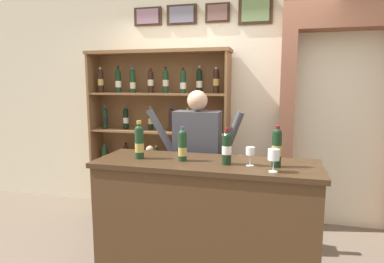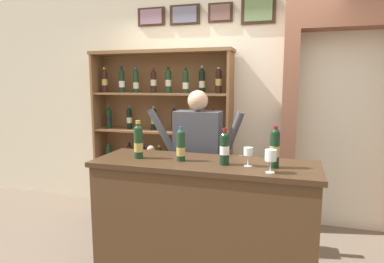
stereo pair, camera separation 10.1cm
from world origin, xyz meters
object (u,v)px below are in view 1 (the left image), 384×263
at_px(tasting_bottle_prosecco, 227,147).
at_px(tasting_bottle_brunello, 277,147).
at_px(wine_shelf, 159,129).
at_px(wine_glass_left, 274,156).
at_px(tasting_counter, 205,221).
at_px(shopkeeper, 197,152).
at_px(tasting_bottle_chianti, 139,141).
at_px(wine_glass_center, 250,152).
at_px(tasting_bottle_super_tuscan, 182,145).

height_order(tasting_bottle_prosecco, tasting_bottle_brunello, tasting_bottle_brunello).
distance_m(wine_shelf, tasting_bottle_brunello, 1.96).
relative_size(tasting_bottle_prosecco, wine_glass_left, 1.71).
distance_m(tasting_counter, wine_glass_left, 0.85).
relative_size(shopkeeper, tasting_bottle_chianti, 4.94).
bearing_deg(tasting_bottle_prosecco, tasting_counter, 165.00).
bearing_deg(wine_glass_center, wine_shelf, 132.92).
bearing_deg(tasting_counter, wine_shelf, 124.40).
bearing_deg(tasting_bottle_chianti, tasting_counter, 3.67).
bearing_deg(tasting_bottle_prosecco, wine_glass_center, 0.84).
distance_m(tasting_bottle_super_tuscan, wine_glass_center, 0.55).
relative_size(shopkeeper, tasting_bottle_prosecco, 5.53).
relative_size(tasting_bottle_brunello, wine_glass_center, 2.16).
distance_m(tasting_counter, shopkeeper, 0.74).
xyz_separation_m(tasting_counter, shopkeeper, (-0.20, 0.53, 0.47)).
distance_m(shopkeeper, tasting_bottle_super_tuscan, 0.58).
distance_m(tasting_bottle_prosecco, wine_glass_center, 0.18).
height_order(shopkeeper, wine_glass_left, shopkeeper).
distance_m(tasting_bottle_prosecco, wine_glass_left, 0.38).
distance_m(wine_glass_center, wine_glass_left, 0.23).
xyz_separation_m(wine_shelf, wine_glass_left, (1.42, -1.48, 0.06)).
xyz_separation_m(wine_shelf, tasting_bottle_chianti, (0.33, -1.33, 0.09)).
xyz_separation_m(tasting_counter, tasting_bottle_prosecco, (0.18, -0.05, 0.65)).
bearing_deg(tasting_counter, tasting_bottle_chianti, -176.33).
relative_size(wine_shelf, wine_glass_left, 12.19).
height_order(tasting_bottle_super_tuscan, tasting_bottle_brunello, tasting_bottle_brunello).
height_order(shopkeeper, tasting_bottle_chianti, shopkeeper).
bearing_deg(tasting_bottle_super_tuscan, tasting_bottle_chianti, -178.13).
height_order(wine_shelf, wine_glass_center, wine_shelf).
height_order(tasting_bottle_chianti, tasting_bottle_brunello, tasting_bottle_chianti).
height_order(wine_shelf, tasting_bottle_brunello, wine_shelf).
bearing_deg(wine_shelf, tasting_bottle_super_tuscan, -62.09).
xyz_separation_m(tasting_bottle_chianti, tasting_bottle_brunello, (1.12, 0.01, 0.01)).
height_order(tasting_counter, tasting_bottle_super_tuscan, tasting_bottle_super_tuscan).
bearing_deg(shopkeeper, tasting_bottle_chianti, -122.11).
relative_size(wine_shelf, tasting_counter, 1.13).
height_order(wine_glass_center, wine_glass_left, wine_glass_left).
bearing_deg(tasting_bottle_prosecco, tasting_bottle_chianti, 179.10).
distance_m(tasting_bottle_chianti, tasting_bottle_brunello, 1.12).
height_order(wine_shelf, tasting_bottle_prosecco, wine_shelf).
bearing_deg(wine_glass_left, tasting_bottle_brunello, 83.34).
bearing_deg(tasting_bottle_brunello, shopkeeper, 143.38).
relative_size(shopkeeper, wine_glass_left, 9.47).
xyz_separation_m(tasting_bottle_prosecco, tasting_bottle_brunello, (0.38, 0.02, 0.02)).
bearing_deg(wine_glass_left, tasting_bottle_super_tuscan, 167.37).
bearing_deg(shopkeeper, wine_shelf, 131.87).
relative_size(tasting_bottle_brunello, wine_glass_left, 1.89).
distance_m(wine_shelf, tasting_bottle_prosecco, 1.72).
height_order(wine_shelf, tasting_bottle_super_tuscan, wine_shelf).
height_order(tasting_bottle_chianti, tasting_bottle_super_tuscan, tasting_bottle_chianti).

